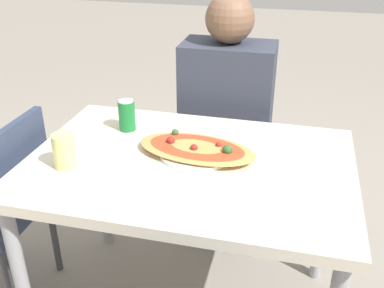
{
  "coord_description": "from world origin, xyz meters",
  "views": [
    {
      "loc": [
        0.34,
        -1.34,
        1.51
      ],
      "look_at": [
        0.01,
        0.02,
        0.79
      ],
      "focal_mm": 42.0,
      "sensor_mm": 36.0,
      "label": 1
    }
  ],
  "objects": [
    {
      "name": "chair_far_seated",
      "position": [
        0.03,
        0.72,
        0.48
      ],
      "size": [
        0.4,
        0.4,
        0.83
      ],
      "rotation": [
        0.0,
        0.0,
        3.14
      ],
      "color": "#2D3851",
      "rests_on": "ground_plane"
    },
    {
      "name": "soda_can",
      "position": [
        -0.3,
        0.19,
        0.8
      ],
      "size": [
        0.07,
        0.07,
        0.12
      ],
      "color": "#197233",
      "rests_on": "dining_table"
    },
    {
      "name": "dining_table",
      "position": [
        0.0,
        0.0,
        0.66
      ],
      "size": [
        1.15,
        0.8,
        0.73
      ],
      "color": "beige",
      "rests_on": "ground_plane"
    },
    {
      "name": "person_seated",
      "position": [
        0.03,
        0.62,
        0.72
      ],
      "size": [
        0.42,
        0.27,
        1.22
      ],
      "rotation": [
        0.0,
        0.0,
        3.14
      ],
      "color": "#2D2D38",
      "rests_on": "ground_plane"
    },
    {
      "name": "drink_glass",
      "position": [
        -0.4,
        -0.14,
        0.8
      ],
      "size": [
        0.07,
        0.07,
        0.12
      ],
      "color": "#E0DB7F",
      "rests_on": "dining_table"
    },
    {
      "name": "chair_side_left",
      "position": [
        -0.77,
        -0.07,
        0.48
      ],
      "size": [
        0.4,
        0.4,
        0.83
      ],
      "rotation": [
        0.0,
        0.0,
        1.57
      ],
      "color": "#2D3851",
      "rests_on": "ground_plane"
    },
    {
      "name": "pizza_main",
      "position": [
        0.02,
        0.05,
        0.75
      ],
      "size": [
        0.46,
        0.28,
        0.06
      ],
      "color": "white",
      "rests_on": "dining_table"
    }
  ]
}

